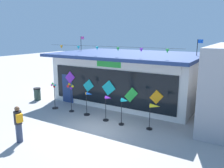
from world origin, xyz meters
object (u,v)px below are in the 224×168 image
wind_spinner_left (71,92)px  wind_spinner_center_right (107,105)px  person_near_camera (18,123)px  kite_shop_building (130,76)px  wind_spinner_far_right (154,111)px  wind_spinner_far_left (54,96)px  wind_spinner_center_left (88,102)px  wind_spinner_right (124,105)px  trash_bin (37,94)px

wind_spinner_left → wind_spinner_center_right: 2.80m
wind_spinner_left → person_near_camera: size_ratio=1.10×
kite_shop_building → wind_spinner_center_right: (0.90, -4.62, -0.82)m
person_near_camera → wind_spinner_left: bearing=-154.1°
kite_shop_building → wind_spinner_far_right: 5.77m
wind_spinner_far_left → wind_spinner_center_right: bearing=-1.4°
wind_spinner_left → person_near_camera: 4.42m
wind_spinner_center_left → wind_spinner_right: (2.54, -0.27, 0.29)m
trash_bin → wind_spinner_far_left: bearing=-17.6°
wind_spinner_left → trash_bin: 4.02m
wind_spinner_right → person_near_camera: size_ratio=0.90×
person_near_camera → trash_bin: (-4.59, 5.08, -0.43)m
kite_shop_building → wind_spinner_far_left: kite_shop_building is taller
wind_spinner_far_left → wind_spinner_far_right: (6.76, 0.03, 0.16)m
wind_spinner_right → wind_spinner_center_left: bearing=173.9°
wind_spinner_far_right → trash_bin: (-9.29, 0.78, -0.58)m
wind_spinner_right → trash_bin: size_ratio=1.65×
kite_shop_building → trash_bin: size_ratio=10.94×
kite_shop_building → person_near_camera: bearing=-97.5°
kite_shop_building → person_near_camera: 8.92m
wind_spinner_center_right → wind_spinner_right: bearing=-4.1°
wind_spinner_center_left → wind_spinner_center_right: bearing=-7.6°
wind_spinner_far_left → person_near_camera: bearing=-64.3°
wind_spinner_left → wind_spinner_center_right: (2.78, -0.17, -0.33)m
wind_spinner_center_right → wind_spinner_far_right: size_ratio=1.04×
wind_spinner_left → wind_spinner_far_right: wind_spinner_left is taller
wind_spinner_far_left → wind_spinner_right: wind_spinner_far_left is taller
wind_spinner_left → kite_shop_building: bearing=67.1°
wind_spinner_far_right → trash_bin: wind_spinner_far_right is taller
kite_shop_building → wind_spinner_left: 4.86m
wind_spinner_center_right → trash_bin: size_ratio=1.60×
wind_spinner_far_left → trash_bin: size_ratio=1.91×
wind_spinner_far_left → person_near_camera: 4.75m
wind_spinner_center_left → trash_bin: bearing=172.2°
kite_shop_building → wind_spinner_left: size_ratio=5.40×
wind_spinner_center_right → trash_bin: wind_spinner_center_right is taller
kite_shop_building → wind_spinner_center_right: size_ratio=6.84×
wind_spinner_left → wind_spinner_center_left: 1.39m
wind_spinner_right → wind_spinner_far_right: (1.57, 0.20, -0.07)m
wind_spinner_far_left → wind_spinner_center_left: bearing=2.1°
wind_spinner_far_left → wind_spinner_right: 5.20m
wind_spinner_far_right → person_near_camera: size_ratio=0.83×
trash_bin → kite_shop_building: bearing=32.9°
kite_shop_building → wind_spinner_left: (-1.88, -4.45, -0.48)m
wind_spinner_far_left → trash_bin: bearing=162.4°
kite_shop_building → wind_spinner_right: bearing=-67.2°
kite_shop_building → wind_spinner_left: kite_shop_building is taller
kite_shop_building → wind_spinner_far_left: bearing=-125.4°
kite_shop_building → trash_bin: (-5.75, -3.72, -1.29)m
wind_spinner_far_left → wind_spinner_center_left: 2.65m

